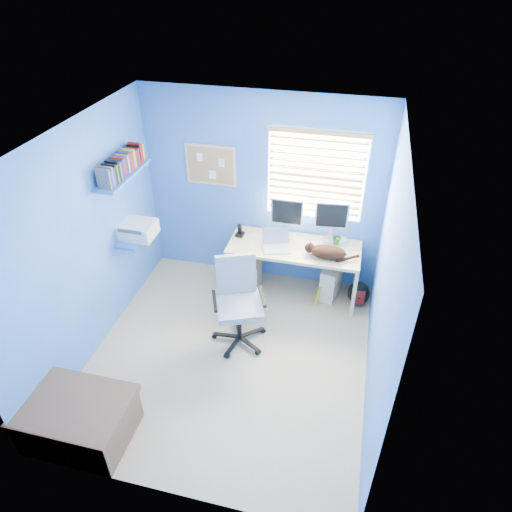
% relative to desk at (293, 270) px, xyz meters
% --- Properties ---
extents(floor, '(3.00, 3.20, 0.00)m').
position_rel_desk_xyz_m(floor, '(-0.49, -1.26, -0.37)').
color(floor, tan).
rests_on(floor, ground).
extents(ceiling, '(3.00, 3.20, 0.00)m').
position_rel_desk_xyz_m(ceiling, '(-0.49, -1.26, 2.13)').
color(ceiling, white).
rests_on(ceiling, wall_back).
extents(wall_back, '(3.00, 0.01, 2.50)m').
position_rel_desk_xyz_m(wall_back, '(-0.49, 0.34, 0.88)').
color(wall_back, blue).
rests_on(wall_back, ground).
extents(wall_front, '(3.00, 0.01, 2.50)m').
position_rel_desk_xyz_m(wall_front, '(-0.49, -2.86, 0.88)').
color(wall_front, blue).
rests_on(wall_front, ground).
extents(wall_left, '(0.01, 3.20, 2.50)m').
position_rel_desk_xyz_m(wall_left, '(-1.99, -1.26, 0.88)').
color(wall_left, blue).
rests_on(wall_left, ground).
extents(wall_right, '(0.01, 3.20, 2.50)m').
position_rel_desk_xyz_m(wall_right, '(1.01, -1.26, 0.88)').
color(wall_right, blue).
rests_on(wall_right, ground).
extents(desk, '(1.62, 0.65, 0.74)m').
position_rel_desk_xyz_m(desk, '(0.00, 0.00, 0.00)').
color(desk, tan).
rests_on(desk, floor).
extents(laptop, '(0.39, 0.35, 0.22)m').
position_rel_desk_xyz_m(laptop, '(-0.20, -0.11, 0.48)').
color(laptop, silver).
rests_on(laptop, desk).
extents(monitor_left, '(0.40, 0.12, 0.54)m').
position_rel_desk_xyz_m(monitor_left, '(-0.14, 0.19, 0.64)').
color(monitor_left, silver).
rests_on(monitor_left, desk).
extents(monitor_right, '(0.41, 0.16, 0.54)m').
position_rel_desk_xyz_m(monitor_right, '(0.40, 0.23, 0.64)').
color(monitor_right, silver).
rests_on(monitor_right, desk).
extents(phone, '(0.10, 0.12, 0.17)m').
position_rel_desk_xyz_m(phone, '(-0.71, 0.08, 0.45)').
color(phone, black).
rests_on(phone, desk).
extents(mug, '(0.10, 0.09, 0.10)m').
position_rel_desk_xyz_m(mug, '(0.50, 0.16, 0.42)').
color(mug, '#1A6414').
rests_on(mug, desk).
extents(cd_spindle, '(0.13, 0.13, 0.07)m').
position_rel_desk_xyz_m(cd_spindle, '(0.55, 0.20, 0.41)').
color(cd_spindle, silver).
rests_on(cd_spindle, desk).
extents(cat, '(0.44, 0.26, 0.15)m').
position_rel_desk_xyz_m(cat, '(0.42, -0.14, 0.45)').
color(cat, black).
rests_on(cat, desk).
extents(tower_pc, '(0.27, 0.47, 0.45)m').
position_rel_desk_xyz_m(tower_pc, '(0.49, 0.11, -0.14)').
color(tower_pc, beige).
rests_on(tower_pc, floor).
extents(drawer_boxes, '(0.35, 0.28, 0.41)m').
position_rel_desk_xyz_m(drawer_boxes, '(-0.61, -0.01, -0.17)').
color(drawer_boxes, tan).
rests_on(drawer_boxes, floor).
extents(yellow_book, '(0.03, 0.17, 0.24)m').
position_rel_desk_xyz_m(yellow_book, '(0.35, -0.09, -0.25)').
color(yellow_book, yellow).
rests_on(yellow_book, floor).
extents(backpack, '(0.29, 0.23, 0.33)m').
position_rel_desk_xyz_m(backpack, '(0.85, -0.00, -0.21)').
color(backpack, black).
rests_on(backpack, floor).
extents(bed_corner, '(0.92, 0.66, 0.44)m').
position_rel_desk_xyz_m(bed_corner, '(-1.55, -2.52, -0.15)').
color(bed_corner, brown).
rests_on(bed_corner, floor).
extents(office_chair, '(0.78, 0.78, 1.03)m').
position_rel_desk_xyz_m(office_chair, '(-0.46, -0.95, 0.01)').
color(office_chair, black).
rests_on(office_chair, floor).
extents(window_blinds, '(1.15, 0.05, 1.10)m').
position_rel_desk_xyz_m(window_blinds, '(0.16, 0.31, 1.18)').
color(window_blinds, white).
rests_on(window_blinds, ground).
extents(corkboard, '(0.64, 0.02, 0.52)m').
position_rel_desk_xyz_m(corkboard, '(-1.14, 0.33, 1.18)').
color(corkboard, tan).
rests_on(corkboard, ground).
extents(wall_shelves, '(0.42, 0.90, 1.05)m').
position_rel_desk_xyz_m(wall_shelves, '(-1.84, -0.51, 1.06)').
color(wall_shelves, blue).
rests_on(wall_shelves, ground).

